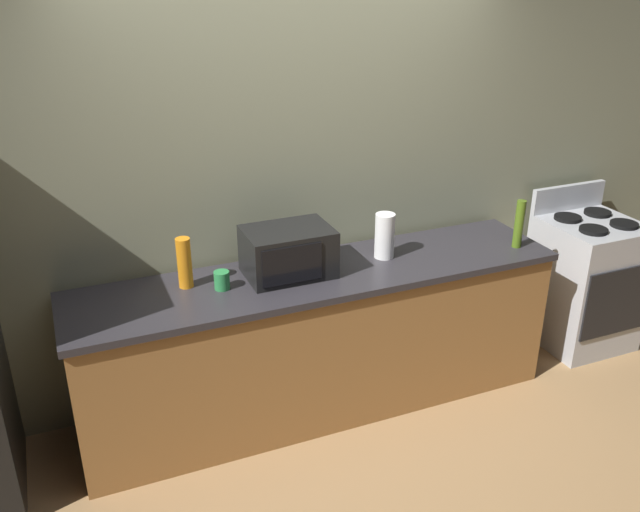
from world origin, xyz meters
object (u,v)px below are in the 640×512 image
microwave (288,252)px  paper_towel_roll (385,236)px  mug_green (222,280)px  stove_range (585,281)px  bottle_olive_oil (519,224)px  bottle_dish_soap (184,263)px

microwave → paper_towel_roll: 0.60m
microwave → paper_towel_roll: size_ratio=1.78×
microwave → mug_green: (-0.39, -0.04, -0.08)m
stove_range → mug_green: bearing=179.7°
paper_towel_roll → mug_green: size_ratio=2.68×
stove_range → microwave: 2.25m
paper_towel_roll → mug_green: (-1.00, -0.04, -0.08)m
stove_range → bottle_olive_oil: bearing=-170.3°
bottle_dish_soap → bottle_olive_oil: bearing=-6.9°
stove_range → microwave: bearing=178.7°
bottle_dish_soap → paper_towel_roll: bearing=-3.1°
paper_towel_roll → mug_green: 1.00m
paper_towel_roll → bottle_dish_soap: 1.17m
paper_towel_roll → bottle_dish_soap: (-1.17, 0.06, 0.01)m
paper_towel_roll → bottle_dish_soap: bottle_dish_soap is taller
stove_range → bottle_dish_soap: bottle_dish_soap is taller
microwave → bottle_olive_oil: size_ratio=1.61×
stove_range → paper_towel_roll: 1.67m
stove_range → bottle_dish_soap: 2.80m
stove_range → mug_green: (-2.56, 0.01, 0.49)m
stove_range → mug_green: size_ratio=10.72×
mug_green → microwave: bearing=5.2°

